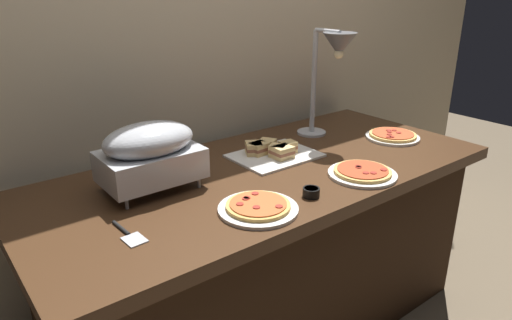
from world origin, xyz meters
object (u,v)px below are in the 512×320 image
(chafing_dish, at_px, (150,152))
(pizza_plate_center, at_px, (393,136))
(pizza_plate_front, at_px, (258,207))
(pizza_plate_raised_stand, at_px, (362,173))
(sauce_cup_near, at_px, (311,192))
(heat_lamp, at_px, (334,56))
(sandwich_platter, at_px, (272,152))
(serving_spatula, at_px, (128,234))

(chafing_dish, bearing_deg, pizza_plate_center, -8.82)
(pizza_plate_front, xyz_separation_m, pizza_plate_raised_stand, (0.50, -0.02, 0.00))
(pizza_plate_front, bearing_deg, pizza_plate_center, 11.12)
(pizza_plate_center, xyz_separation_m, sauce_cup_near, (-0.75, -0.22, 0.00))
(pizza_plate_raised_stand, height_order, sauce_cup_near, sauce_cup_near)
(pizza_plate_front, bearing_deg, heat_lamp, 26.97)
(heat_lamp, distance_m, sauce_cup_near, 0.74)
(pizza_plate_center, xyz_separation_m, sandwich_platter, (-0.61, 0.16, 0.01))
(pizza_plate_front, distance_m, sauce_cup_near, 0.21)
(sandwich_platter, relative_size, sauce_cup_near, 5.92)
(chafing_dish, relative_size, pizza_plate_center, 1.37)
(pizza_plate_front, distance_m, serving_spatula, 0.42)
(pizza_plate_front, xyz_separation_m, sandwich_platter, (0.36, 0.35, 0.01))
(chafing_dish, relative_size, pizza_plate_front, 1.31)
(chafing_dish, distance_m, pizza_plate_center, 1.18)
(serving_spatula, bearing_deg, pizza_plate_front, -16.11)
(chafing_dish, distance_m, pizza_plate_front, 0.43)
(sauce_cup_near, bearing_deg, pizza_plate_center, 16.25)
(pizza_plate_raised_stand, bearing_deg, chafing_dish, 150.65)
(chafing_dish, bearing_deg, pizza_plate_front, -62.41)
(pizza_plate_center, bearing_deg, chafing_dish, 171.18)
(pizza_plate_front, height_order, serving_spatula, pizza_plate_front)
(sandwich_platter, bearing_deg, sauce_cup_near, -110.77)
(pizza_plate_front, bearing_deg, sandwich_platter, 44.79)
(heat_lamp, xyz_separation_m, pizza_plate_raised_stand, (-0.22, -0.38, -0.38))
(pizza_plate_raised_stand, bearing_deg, heat_lamp, 60.48)
(heat_lamp, bearing_deg, sandwich_platter, -178.60)
(heat_lamp, xyz_separation_m, sauce_cup_near, (-0.50, -0.39, -0.37))
(sandwich_platter, relative_size, serving_spatula, 2.06)
(pizza_plate_center, relative_size, serving_spatula, 1.46)
(heat_lamp, relative_size, serving_spatula, 2.93)
(serving_spatula, bearing_deg, pizza_plate_center, 3.11)
(sauce_cup_near, xyz_separation_m, serving_spatula, (-0.61, 0.15, -0.01))
(serving_spatula, bearing_deg, sauce_cup_near, -13.40)
(serving_spatula, bearing_deg, pizza_plate_raised_stand, -8.50)
(heat_lamp, relative_size, pizza_plate_center, 2.00)
(pizza_plate_raised_stand, bearing_deg, pizza_plate_center, 23.99)
(chafing_dish, relative_size, serving_spatula, 2.01)
(chafing_dish, xyz_separation_m, pizza_plate_raised_stand, (0.69, -0.39, -0.13))
(pizza_plate_raised_stand, relative_size, sandwich_platter, 0.74)
(pizza_plate_front, distance_m, sandwich_platter, 0.50)
(pizza_plate_center, relative_size, pizza_plate_raised_stand, 0.95)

